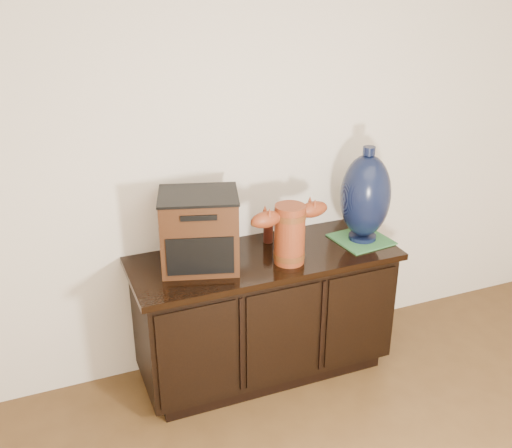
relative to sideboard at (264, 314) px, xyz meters
name	(u,v)px	position (x,y,z in m)	size (l,w,h in m)	color
sideboard	(264,314)	(0.00, 0.00, 0.00)	(1.46, 0.56, 0.75)	black
terracotta_vessel	(290,231)	(0.09, -0.11, 0.55)	(0.45, 0.18, 0.32)	brown
tv_radio	(199,231)	(-0.35, 0.02, 0.57)	(0.47, 0.42, 0.40)	#3A1E0E
green_mat	(361,239)	(0.59, -0.02, 0.37)	(0.29, 0.29, 0.01)	#316E39
lamp_base	(365,196)	(0.59, -0.02, 0.63)	(0.31, 0.31, 0.54)	black
spray_can	(268,229)	(0.08, 0.15, 0.45)	(0.06, 0.06, 0.16)	#601D10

